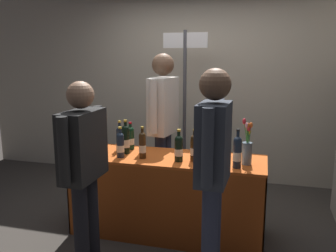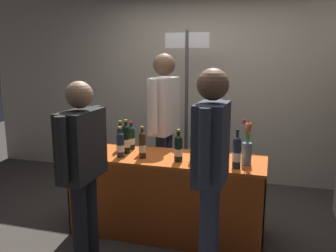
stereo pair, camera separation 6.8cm
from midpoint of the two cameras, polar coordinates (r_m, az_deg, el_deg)
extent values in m
plane|color=#38332D|center=(3.70, -0.55, -16.70)|extent=(12.00, 12.00, 0.00)
cube|color=#B2A893|center=(5.00, 4.94, 6.13)|extent=(6.77, 0.12, 2.58)
cube|color=#B74C19|center=(3.40, -0.57, -5.17)|extent=(1.85, 0.63, 0.02)
cube|color=#963E14|center=(3.27, -2.07, -13.25)|extent=(1.85, 0.01, 0.76)
cube|color=#963E14|center=(3.81, 0.72, -9.55)|extent=(1.85, 0.01, 0.76)
cube|color=#963E14|center=(3.87, -13.95, -9.57)|extent=(0.01, 0.63, 0.76)
cube|color=#963E14|center=(3.42, 14.78, -12.46)|extent=(0.01, 0.63, 0.76)
cylinder|color=black|center=(3.67, -6.60, -2.21)|extent=(0.08, 0.08, 0.20)
sphere|color=black|center=(3.64, -6.64, -0.68)|extent=(0.07, 0.07, 0.07)
cylinder|color=black|center=(3.64, -6.65, -0.16)|extent=(0.03, 0.03, 0.07)
cylinder|color=maroon|center=(3.63, -6.66, 0.49)|extent=(0.03, 0.03, 0.02)
cylinder|color=beige|center=(3.67, -6.60, -2.46)|extent=(0.08, 0.08, 0.06)
cylinder|color=#38230F|center=(3.25, 3.64, -3.82)|extent=(0.07, 0.07, 0.21)
sphere|color=#38230F|center=(3.22, 3.66, -2.00)|extent=(0.07, 0.07, 0.07)
cylinder|color=#38230F|center=(3.21, 3.67, -1.41)|extent=(0.03, 0.03, 0.07)
cylinder|color=#B7932D|center=(3.21, 3.68, -0.66)|extent=(0.03, 0.03, 0.02)
cylinder|color=beige|center=(3.25, 3.63, -4.11)|extent=(0.07, 0.07, 0.07)
cylinder|color=black|center=(3.60, -11.96, -2.35)|extent=(0.07, 0.07, 0.23)
sphere|color=black|center=(3.58, -12.03, -0.52)|extent=(0.07, 0.07, 0.07)
cylinder|color=black|center=(3.57, -12.06, 0.04)|extent=(0.03, 0.03, 0.07)
cylinder|color=#B7932D|center=(3.56, -12.09, 0.75)|extent=(0.03, 0.03, 0.02)
cylinder|color=beige|center=(3.61, -11.94, -2.64)|extent=(0.07, 0.07, 0.08)
cylinder|color=#38230F|center=(3.33, -4.73, -3.39)|extent=(0.07, 0.07, 0.22)
sphere|color=#38230F|center=(3.30, -4.76, -1.54)|extent=(0.06, 0.06, 0.06)
cylinder|color=#38230F|center=(3.30, -4.77, -0.96)|extent=(0.03, 0.03, 0.07)
cylinder|color=#B7932D|center=(3.29, -4.78, -0.22)|extent=(0.03, 0.03, 0.02)
cylinder|color=beige|center=(3.33, -4.73, -3.68)|extent=(0.07, 0.07, 0.07)
cylinder|color=black|center=(3.51, -7.37, -2.46)|extent=(0.08, 0.08, 0.25)
sphere|color=black|center=(3.48, -7.42, -0.48)|extent=(0.08, 0.08, 0.08)
cylinder|color=black|center=(3.48, -7.44, 0.11)|extent=(0.03, 0.03, 0.07)
cylinder|color=#B7932D|center=(3.47, -7.46, 0.86)|extent=(0.03, 0.03, 0.02)
cylinder|color=beige|center=(3.52, -7.36, -2.77)|extent=(0.08, 0.08, 0.08)
cylinder|color=#192333|center=(3.38, 7.76, -3.25)|extent=(0.07, 0.07, 0.22)
sphere|color=#192333|center=(3.35, 7.81, -1.44)|extent=(0.07, 0.07, 0.07)
cylinder|color=#192333|center=(3.34, 7.83, -0.78)|extent=(0.02, 0.02, 0.08)
cylinder|color=maroon|center=(3.33, 7.85, 0.04)|extent=(0.03, 0.03, 0.02)
cylinder|color=beige|center=(3.38, 7.76, -3.54)|extent=(0.07, 0.07, 0.07)
cylinder|color=#192333|center=(3.39, -8.28, -3.35)|extent=(0.07, 0.07, 0.20)
sphere|color=#192333|center=(3.37, -8.33, -1.67)|extent=(0.07, 0.07, 0.07)
cylinder|color=#192333|center=(3.36, -8.35, -1.05)|extent=(0.03, 0.03, 0.07)
cylinder|color=#B7932D|center=(3.35, -8.37, -0.28)|extent=(0.03, 0.03, 0.02)
cylinder|color=beige|center=(3.40, -8.27, -3.61)|extent=(0.08, 0.08, 0.07)
cylinder|color=#192333|center=(3.09, 10.51, -4.51)|extent=(0.07, 0.07, 0.24)
sphere|color=#192333|center=(3.06, 10.59, -2.33)|extent=(0.07, 0.07, 0.07)
cylinder|color=#192333|center=(3.05, 10.62, -1.58)|extent=(0.03, 0.03, 0.08)
cylinder|color=black|center=(3.04, 10.65, -0.67)|extent=(0.03, 0.03, 0.02)
cylinder|color=beige|center=(3.10, 10.50, -4.85)|extent=(0.07, 0.07, 0.08)
cylinder|color=#192333|center=(3.65, -8.31, -2.26)|extent=(0.07, 0.07, 0.21)
sphere|color=#192333|center=(3.63, -8.36, -0.67)|extent=(0.07, 0.07, 0.07)
cylinder|color=#192333|center=(3.62, -8.38, -0.06)|extent=(0.03, 0.03, 0.08)
cylinder|color=#B7932D|center=(3.61, -8.40, 0.70)|extent=(0.03, 0.03, 0.02)
cylinder|color=beige|center=(3.66, -8.31, -2.52)|extent=(0.07, 0.07, 0.07)
cylinder|color=black|center=(3.23, 1.14, -3.97)|extent=(0.08, 0.08, 0.20)
sphere|color=black|center=(3.20, 1.15, -2.20)|extent=(0.07, 0.07, 0.07)
cylinder|color=black|center=(3.19, 1.15, -1.53)|extent=(0.03, 0.03, 0.08)
cylinder|color=#B7932D|center=(3.18, 1.15, -0.69)|extent=(0.03, 0.03, 0.02)
cylinder|color=beige|center=(3.23, 1.14, -4.25)|extent=(0.08, 0.08, 0.07)
cylinder|color=silver|center=(3.48, 4.61, -4.61)|extent=(0.06, 0.06, 0.00)
cylinder|color=silver|center=(3.47, 4.62, -4.10)|extent=(0.01, 0.01, 0.06)
cone|color=silver|center=(3.45, 4.64, -3.04)|extent=(0.07, 0.07, 0.07)
cylinder|color=#590C19|center=(3.46, 4.63, -3.36)|extent=(0.04, 0.04, 0.02)
cylinder|color=slate|center=(3.21, 12.04, -4.36)|extent=(0.09, 0.09, 0.20)
cylinder|color=#38722D|center=(3.18, 12.19, -2.69)|extent=(0.02, 0.03, 0.20)
ellipsoid|color=gold|center=(3.17, 12.39, -0.92)|extent=(0.03, 0.03, 0.05)
cylinder|color=#38722D|center=(3.16, 12.14, -2.50)|extent=(0.02, 0.04, 0.22)
ellipsoid|color=red|center=(3.16, 12.33, -0.45)|extent=(0.03, 0.03, 0.05)
cylinder|color=#38722D|center=(3.20, 11.93, -1.75)|extent=(0.05, 0.05, 0.29)
ellipsoid|color=red|center=(3.15, 11.62, 0.76)|extent=(0.03, 0.03, 0.05)
cylinder|color=#38722D|center=(3.17, 12.16, -2.22)|extent=(0.02, 0.02, 0.25)
ellipsoid|color=#E05B1E|center=(3.15, 12.18, 0.03)|extent=(0.03, 0.03, 0.05)
cylinder|color=#38722D|center=(3.19, 12.05, -2.11)|extent=(0.02, 0.05, 0.25)
ellipsoid|color=pink|center=(3.15, 12.04, 0.05)|extent=(0.03, 0.03, 0.05)
cylinder|color=#38722D|center=(3.16, 12.41, -2.20)|extent=(0.02, 0.05, 0.25)
ellipsoid|color=#E05B1E|center=(3.16, 12.67, 0.14)|extent=(0.03, 0.03, 0.05)
cube|color=silver|center=(3.10, 7.57, -5.40)|extent=(0.12, 0.04, 0.14)
cylinder|color=#2D3347|center=(4.15, -0.78, -6.92)|extent=(0.12, 0.12, 0.88)
cylinder|color=#2D3347|center=(4.01, -1.73, -7.56)|extent=(0.12, 0.12, 0.88)
cube|color=beige|center=(3.91, -1.30, 3.27)|extent=(0.27, 0.43, 0.62)
sphere|color=brown|center=(3.87, -1.33, 9.89)|extent=(0.24, 0.24, 0.24)
cylinder|color=beige|center=(4.13, 0.17, 4.06)|extent=(0.08, 0.08, 0.57)
cylinder|color=beige|center=(3.68, -2.94, 3.16)|extent=(0.08, 0.08, 0.57)
cylinder|color=#2D3347|center=(2.74, 5.98, -17.61)|extent=(0.12, 0.12, 0.83)
cylinder|color=#2D3347|center=(2.87, 6.58, -16.20)|extent=(0.12, 0.12, 0.83)
cube|color=#2D333D|center=(2.55, 6.62, -2.79)|extent=(0.22, 0.39, 0.58)
sphere|color=brown|center=(2.48, 6.85, 6.71)|extent=(0.23, 0.23, 0.23)
cylinder|color=#2D333D|center=(2.32, 5.57, -3.60)|extent=(0.08, 0.08, 0.54)
cylinder|color=#2D333D|center=(2.77, 7.53, -1.17)|extent=(0.08, 0.08, 0.54)
cylinder|color=black|center=(3.01, -14.52, -15.71)|extent=(0.12, 0.12, 0.77)
cylinder|color=black|center=(3.15, -12.86, -14.36)|extent=(0.12, 0.12, 0.77)
cube|color=black|center=(2.85, -14.28, -3.04)|extent=(0.21, 0.46, 0.55)
sphere|color=#8C664C|center=(2.78, -14.67, 4.87)|extent=(0.21, 0.21, 0.21)
cylinder|color=black|center=(2.62, -17.25, -3.98)|extent=(0.08, 0.08, 0.50)
cylinder|color=black|center=(3.08, -11.80, -1.45)|extent=(0.08, 0.08, 0.50)
cylinder|color=#47474C|center=(4.46, 2.25, 2.05)|extent=(0.04, 0.04, 2.04)
cube|color=silver|center=(4.40, 2.34, 13.68)|extent=(0.55, 0.02, 0.18)
camera|label=1|loc=(0.03, -90.58, -0.12)|focal=37.71mm
camera|label=2|loc=(0.03, 89.42, 0.12)|focal=37.71mm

